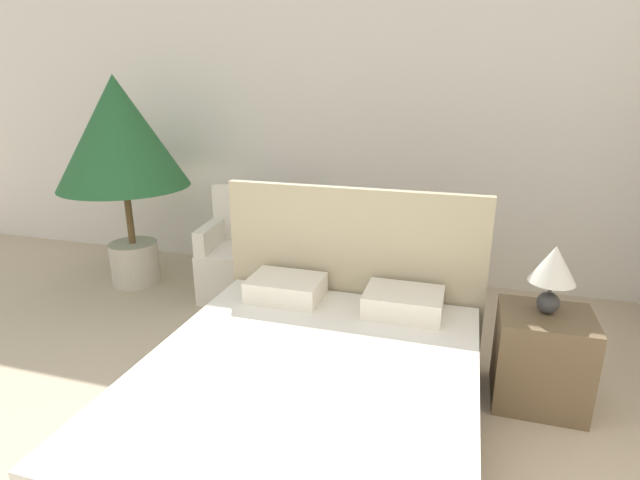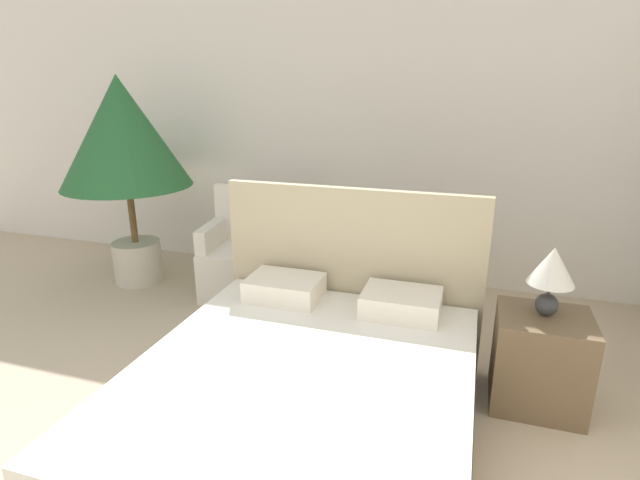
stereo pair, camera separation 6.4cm
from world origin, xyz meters
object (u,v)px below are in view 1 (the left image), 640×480
object	(u,v)px
bed	(311,392)
armchair_near_window_left	(244,263)
armchair_near_window_right	(348,274)
potted_palm	(120,140)
nightstand	(541,358)
table_lamp	(553,269)

from	to	relation	value
bed	armchair_near_window_left	bearing A→B (deg)	125.33
armchair_near_window_right	potted_palm	size ratio (longest dim) A/B	0.50
bed	armchair_near_window_left	world-z (taller)	bed
potted_palm	nightstand	bearing A→B (deg)	-14.43
armchair_near_window_left	armchair_near_window_right	size ratio (longest dim) A/B	1.00
potted_palm	nightstand	xyz separation A→B (m)	(3.39, -0.87, -1.04)
armchair_near_window_left	nightstand	world-z (taller)	armchair_near_window_left
nightstand	potted_palm	bearing A→B (deg)	165.57
bed	armchair_near_window_right	distance (m)	1.59
bed	table_lamp	xyz separation A→B (m)	(1.18, 0.68, 0.56)
potted_palm	nightstand	world-z (taller)	potted_palm
armchair_near_window_right	nightstand	xyz separation A→B (m)	(1.37, -0.91, -0.01)
armchair_near_window_left	nightstand	bearing A→B (deg)	-28.61
potted_palm	table_lamp	xyz separation A→B (m)	(3.39, -0.85, -0.49)
nightstand	table_lamp	size ratio (longest dim) A/B	1.42
bed	armchair_near_window_left	size ratio (longest dim) A/B	2.16
armchair_near_window_left	potted_palm	distance (m)	1.49
bed	potted_palm	size ratio (longest dim) A/B	1.08
bed	table_lamp	bearing A→B (deg)	30.09
armchair_near_window_left	potted_palm	bearing A→B (deg)	174.94
potted_palm	nightstand	distance (m)	3.65
armchair_near_window_left	armchair_near_window_right	bearing A→B (deg)	-7.04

